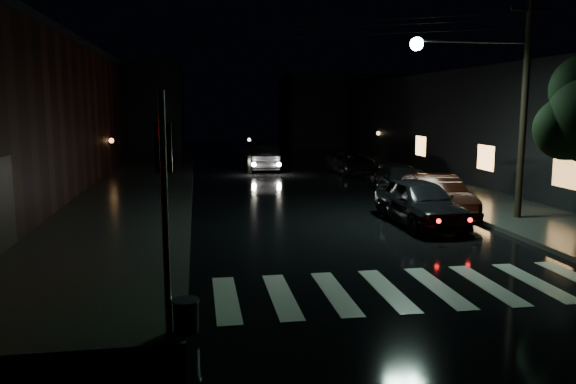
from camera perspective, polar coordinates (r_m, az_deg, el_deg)
name	(u,v)px	position (r m, az deg, el deg)	size (l,w,h in m)	color
ground	(285,304)	(11.92, -0.30, -11.31)	(120.00, 120.00, 0.00)	black
sidewalk_left	(123,198)	(25.59, -16.46, -0.61)	(6.00, 44.00, 0.15)	#282826
sidewalk_right	(445,190)	(27.96, 15.68, 0.20)	(4.00, 44.00, 0.15)	#282826
building_right	(534,125)	(34.60, 23.70, 6.25)	(10.00, 40.00, 6.00)	black
building_far_left	(108,106)	(56.66, -17.83, 8.28)	(14.00, 10.00, 8.00)	black
building_far_right	(352,111)	(58.23, 6.49, 8.16)	(14.00, 10.00, 7.00)	black
crosswalk	(413,289)	(13.15, 12.56, -9.56)	(9.00, 3.00, 0.01)	beige
signal_pole_corner	(176,255)	(9.94, -11.33, -6.28)	(0.68, 0.61, 4.20)	slate
utility_pole	(507,91)	(20.93, 21.39, 9.57)	(4.92, 0.44, 8.00)	black
parked_car_a	(420,202)	(19.85, 13.22, -0.99)	(1.90, 4.73, 1.61)	black
parked_car_b	(436,196)	(21.49, 14.81, -0.41)	(1.63, 4.67, 1.54)	black
parked_car_c	(402,180)	(26.50, 11.47, 1.18)	(1.86, 4.58, 1.33)	black
parked_car_d	(352,162)	(34.40, 6.55, 3.00)	(2.18, 4.74, 1.32)	black
oncoming_car	(265,157)	(35.88, -2.32, 3.53)	(1.71, 4.90, 1.61)	black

